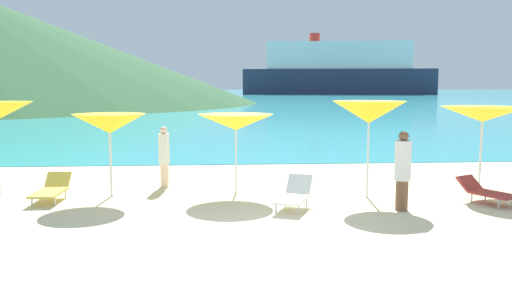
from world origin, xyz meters
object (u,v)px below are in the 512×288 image
Objects in this scene: lounge_chair_0 at (486,191)px; lounge_chair_4 at (294,195)px; beachgoer_2 at (164,155)px; umbrella_4 at (369,112)px; umbrella_2 at (109,124)px; beachgoer_0 at (403,169)px; umbrella_5 at (483,114)px; lounge_chair_1 at (51,189)px; cruise_ship at (338,71)px; umbrella_3 at (236,122)px.

lounge_chair_0 is 4.66m from lounge_chair_4.
lounge_chair_0 is at bearing 116.79° from beachgoer_2.
lounge_chair_4 is at bearing -153.24° from umbrella_4.
beachgoer_0 is at bearing -15.76° from umbrella_2.
umbrella_5 is at bearing 40.36° from lounge_chair_0.
beachgoer_2 is at bearing -177.80° from beachgoer_0.
umbrella_5 reaches higher than lounge_chair_0.
lounge_chair_1 is 0.86× the size of beachgoer_0.
lounge_chair_1 is 170.55m from cruise_ship.
umbrella_5 is 5.80m from lounge_chair_4.
lounge_chair_4 is (-5.27, -1.70, -1.72)m from umbrella_5.
umbrella_5 is 1.34× the size of beachgoer_2.
umbrella_2 is 1.36× the size of lounge_chair_1.
umbrella_4 is at bearing -168.01° from umbrella_5.
umbrella_3 is at bearing 179.75° from beachgoer_0.
beachgoer_2 is (1.21, 1.17, -0.95)m from umbrella_2.
lounge_chair_0 is 0.83× the size of beachgoer_0.
lounge_chair_0 is at bearing 25.50° from lounge_chair_4.
lounge_chair_1 is (-1.37, -0.35, -1.57)m from umbrella_2.
lounge_chair_1 is at bearing -159.82° from beachgoer_0.
umbrella_5 reaches higher than umbrella_3.
lounge_chair_4 is 4.27m from beachgoer_2.
lounge_chair_1 is 5.93m from lounge_chair_4.
umbrella_4 is 1.08× the size of umbrella_5.
beachgoer_0 is (-2.26, -0.54, 0.65)m from lounge_chair_0.
beachgoer_2 reaches higher than lounge_chair_0.
umbrella_3 is 1.23× the size of beachgoer_2.
beachgoer_0 is (6.82, -1.93, -0.91)m from umbrella_2.
umbrella_3 reaches higher than lounge_chair_1.
beachgoer_2 is at bearing 134.61° from lounge_chair_0.
lounge_chair_1 is at bearing -165.49° from umbrella_2.
cruise_ship is at bearing 78.31° from umbrella_5.
beachgoer_2 is at bearing 173.06° from umbrella_5.
cruise_ship reaches higher than umbrella_3.
umbrella_3 is 1.16× the size of beachgoer_0.
umbrella_3 is at bearing 165.24° from umbrella_4.
cruise_ship reaches higher than lounge_chair_1.
umbrella_3 is 1.39× the size of lounge_chair_0.
umbrella_3 is 4.38m from beachgoer_0.
umbrella_4 is 1.86m from beachgoer_0.
beachgoer_2 is (-7.88, 2.55, 0.60)m from lounge_chair_0.
umbrella_3 is at bearing 147.29° from lounge_chair_4.
umbrella_3 is at bearing 110.80° from beachgoer_2.
umbrella_5 reaches higher than lounge_chair_4.
beachgoer_2 is at bearing -95.87° from cruise_ship.
lounge_chair_4 is (4.43, -1.57, -1.53)m from umbrella_2.
cruise_ship reaches higher than umbrella_5.
umbrella_5 is (6.54, -0.17, 0.19)m from umbrella_3.
cruise_ship is (44.98, 164.33, 7.78)m from lounge_chair_1.
umbrella_2 is 1.40× the size of lounge_chair_0.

